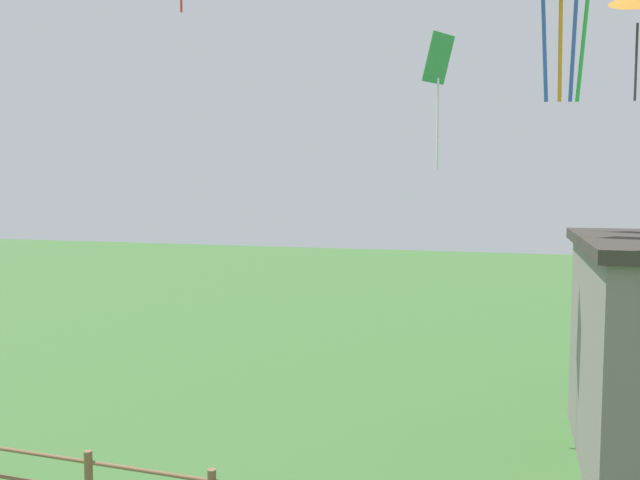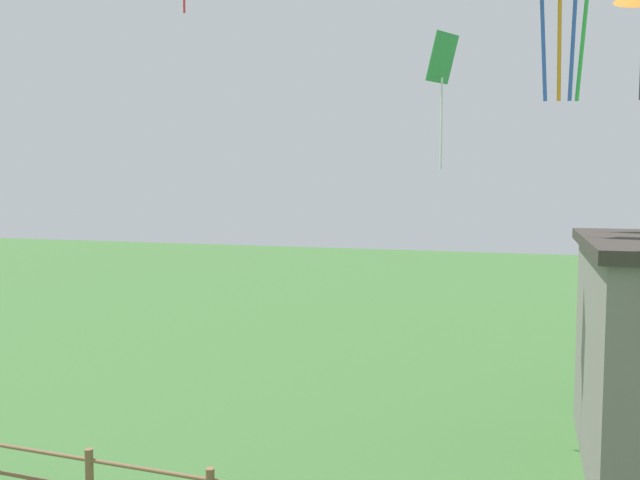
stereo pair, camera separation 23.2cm
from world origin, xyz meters
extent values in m
cylinder|color=blue|center=(3.65, 9.13, 7.95)|extent=(0.19, 0.32, 1.98)
cylinder|color=orange|center=(3.88, 9.15, 7.95)|extent=(0.10, 0.34, 1.98)
cylinder|color=blue|center=(4.06, 9.20, 7.95)|extent=(0.10, 0.34, 1.98)
cylinder|color=green|center=(4.20, 9.26, 7.95)|extent=(0.19, 0.32, 1.98)
cube|color=green|center=(1.51, 14.34, 8.76)|extent=(0.69, 0.87, 1.09)
cylinder|color=white|center=(1.51, 14.34, 7.25)|extent=(0.05, 0.05, 2.12)
camera|label=1|loc=(3.34, -0.59, 5.64)|focal=35.00mm
camera|label=2|loc=(3.56, -0.52, 5.64)|focal=35.00mm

